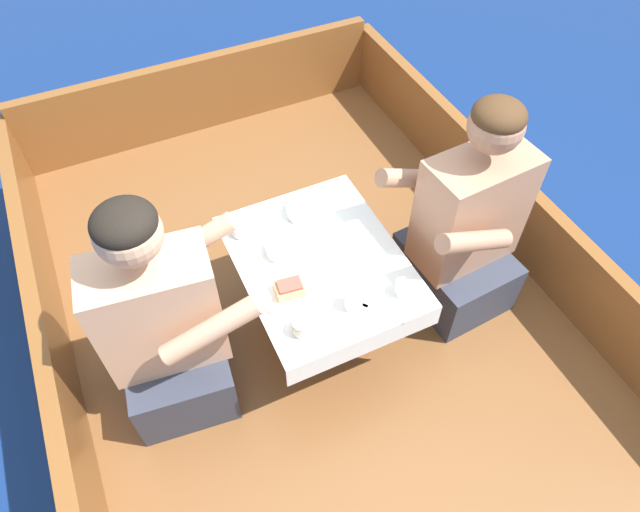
{
  "coord_description": "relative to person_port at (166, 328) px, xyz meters",
  "views": [
    {
      "loc": [
        -0.56,
        -1.26,
        2.32
      ],
      "look_at": [
        0.0,
        -0.06,
        0.72
      ],
      "focal_mm": 32.0,
      "sensor_mm": 36.0,
      "label": 1
    }
  ],
  "objects": [
    {
      "name": "ground_plane",
      "position": [
        0.59,
        0.07,
        -0.65
      ],
      "size": [
        60.0,
        60.0,
        0.0
      ],
      "primitive_type": "plane",
      "color": "navy"
    },
    {
      "name": "boat_deck",
      "position": [
        0.59,
        0.07,
        -0.52
      ],
      "size": [
        2.07,
        2.97,
        0.26
      ],
      "primitive_type": "cube",
      "color": "brown",
      "rests_on": "ground_plane"
    },
    {
      "name": "gunwale_port",
      "position": [
        -0.41,
        0.07,
        -0.21
      ],
      "size": [
        0.06,
        2.97,
        0.37
      ],
      "primitive_type": "cube",
      "color": "brown",
      "rests_on": "boat_deck"
    },
    {
      "name": "gunwale_starboard",
      "position": [
        1.6,
        0.07,
        -0.21
      ],
      "size": [
        0.06,
        2.97,
        0.37
      ],
      "primitive_type": "cube",
      "color": "brown",
      "rests_on": "boat_deck"
    },
    {
      "name": "bow_coaming",
      "position": [
        0.59,
        1.53,
        -0.18
      ],
      "size": [
        1.95,
        0.06,
        0.42
      ],
      "primitive_type": "cube",
      "color": "brown",
      "rests_on": "boat_deck"
    },
    {
      "name": "cockpit_table",
      "position": [
        0.59,
        0.02,
        -0.01
      ],
      "size": [
        0.59,
        0.74,
        0.43
      ],
      "color": "#B2B2B7",
      "rests_on": "boat_deck"
    },
    {
      "name": "person_port",
      "position": [
        0.0,
        0.0,
        0.0
      ],
      "size": [
        0.56,
        0.49,
        0.98
      ],
      "rotation": [
        0.0,
        0.0,
        -0.12
      ],
      "color": "#333847",
      "rests_on": "boat_deck"
    },
    {
      "name": "person_starboard",
      "position": [
        1.19,
        -0.06,
        0.0
      ],
      "size": [
        0.54,
        0.47,
        0.99
      ],
      "rotation": [
        0.0,
        0.0,
        3.21
      ],
      "color": "#333847",
      "rests_on": "boat_deck"
    },
    {
      "name": "plate_sandwich",
      "position": [
        0.43,
        -0.08,
        0.05
      ],
      "size": [
        0.21,
        0.21,
        0.01
      ],
      "color": "white",
      "rests_on": "cockpit_table"
    },
    {
      "name": "plate_bread",
      "position": [
        0.69,
        -0.07,
        0.05
      ],
      "size": [
        0.2,
        0.2,
        0.01
      ],
      "color": "white",
      "rests_on": "cockpit_table"
    },
    {
      "name": "sandwich",
      "position": [
        0.43,
        -0.08,
        0.08
      ],
      "size": [
        0.11,
        0.08,
        0.05
      ],
      "rotation": [
        0.0,
        0.0,
        -0.12
      ],
      "color": "tan",
      "rests_on": "plate_sandwich"
    },
    {
      "name": "bowl_port_near",
      "position": [
        0.63,
        0.26,
        0.07
      ],
      "size": [
        0.14,
        0.14,
        0.04
      ],
      "color": "white",
      "rests_on": "cockpit_table"
    },
    {
      "name": "bowl_starboard_near",
      "position": [
        0.41,
        0.28,
        0.07
      ],
      "size": [
        0.14,
        0.14,
        0.04
      ],
      "color": "white",
      "rests_on": "cockpit_table"
    },
    {
      "name": "bowl_center_far",
      "position": [
        0.67,
        0.11,
        0.07
      ],
      "size": [
        0.13,
        0.13,
        0.04
      ],
      "color": "white",
      "rests_on": "cockpit_table"
    },
    {
      "name": "bowl_port_far",
      "position": [
        0.5,
        0.11,
        0.07
      ],
      "size": [
        0.15,
        0.15,
        0.04
      ],
      "color": "white",
      "rests_on": "cockpit_table"
    },
    {
      "name": "coffee_cup_port",
      "position": [
        0.79,
        -0.24,
        0.07
      ],
      "size": [
        0.09,
        0.06,
        0.06
      ],
      "color": "white",
      "rests_on": "cockpit_table"
    },
    {
      "name": "coffee_cup_starboard",
      "position": [
        0.61,
        -0.22,
        0.08
      ],
      "size": [
        0.09,
        0.06,
        0.06
      ],
      "color": "white",
      "rests_on": "cockpit_table"
    },
    {
      "name": "tin_can",
      "position": [
        0.41,
        -0.24,
        0.07
      ],
      "size": [
        0.07,
        0.07,
        0.05
      ],
      "color": "silver",
      "rests_on": "cockpit_table"
    },
    {
      "name": "utensil_spoon_port",
      "position": [
        0.6,
        -0.0,
        0.05
      ],
      "size": [
        0.17,
        0.06,
        0.01
      ],
      "rotation": [
        0.0,
        0.0,
        0.31
      ],
      "color": "silver",
      "rests_on": "cockpit_table"
    },
    {
      "name": "utensil_fork_starboard",
      "position": [
        0.67,
        -0.27,
        0.05
      ],
      "size": [
        0.12,
        0.15,
        0.0
      ],
      "rotation": [
        0.0,
        0.0,
        2.23
      ],
      "color": "silver",
      "rests_on": "cockpit_table"
    },
    {
      "name": "utensil_spoon_center",
      "position": [
        0.75,
        0.32,
        0.05
      ],
      "size": [
        0.17,
        0.05,
        0.01
      ],
      "rotation": [
        0.0,
        0.0,
        0.19
      ],
      "color": "silver",
      "rests_on": "cockpit_table"
    },
    {
      "name": "utensil_knife_starboard",
      "position": [
        0.53,
        0.24,
        0.05
      ],
      "size": [
        0.17,
        0.04,
        0.0
      ],
      "rotation": [
        0.0,
        0.0,
        2.97
      ],
      "color": "silver",
      "rests_on": "cockpit_table"
    },
    {
      "name": "utensil_spoon_starboard",
      "position": [
        0.76,
        0.1,
        0.05
      ],
      "size": [
        0.08,
        0.16,
        0.01
      ],
      "rotation": [
        0.0,
        0.0,
        1.97
      ],
      "color": "silver",
      "rests_on": "cockpit_table"
    }
  ]
}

